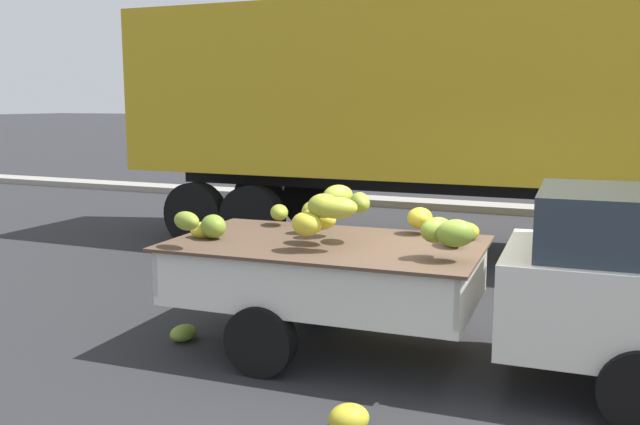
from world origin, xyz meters
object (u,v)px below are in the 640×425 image
Objects in this scene: pickup_truck at (549,280)px; fallen_banana_bunch_by_wheel at (349,418)px; semi_trailer at (489,93)px; fallen_banana_bunch_near_tailgate at (184,333)px.

fallen_banana_bunch_by_wheel is at bearing -129.94° from pickup_truck.
fallen_banana_bunch_by_wheel is (0.18, -6.50, -2.43)m from semi_trailer.
fallen_banana_bunch_near_tailgate is 2.54m from fallen_banana_bunch_by_wheel.
semi_trailer is 38.54× the size of fallen_banana_bunch_near_tailgate.
pickup_truck is 16.93× the size of fallen_banana_bunch_near_tailgate.
fallen_banana_bunch_by_wheel is at bearing -27.46° from fallen_banana_bunch_near_tailgate.
semi_trailer is at bearing 68.73° from fallen_banana_bunch_near_tailgate.
pickup_truck is 0.44× the size of semi_trailer.
semi_trailer is 39.12× the size of fallen_banana_bunch_by_wheel.
semi_trailer is at bearing 91.61° from fallen_banana_bunch_by_wheel.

